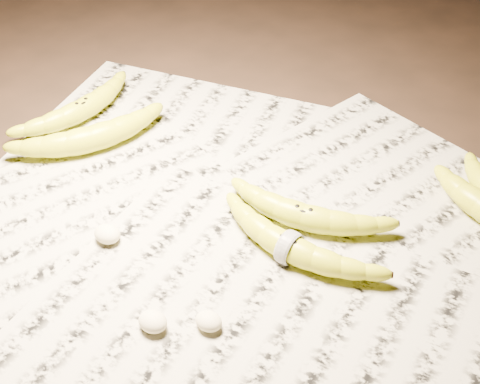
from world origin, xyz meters
The scene contains 10 objects.
ground centered at (0.00, 0.00, 0.00)m, with size 3.00×3.00×0.00m, color black.
newspaper_patch centered at (-0.01, -0.01, 0.00)m, with size 0.90×0.70×0.01m, color #ACA894.
banana_left_a centered at (-0.35, 0.06, 0.03)m, with size 0.20×0.06×0.03m, color yellow, non-canonical shape.
banana_left_b centered at (-0.28, 0.01, 0.03)m, with size 0.20×0.06×0.04m, color yellow, non-canonical shape.
banana_center centered at (0.06, 0.04, 0.03)m, with size 0.19×0.06×0.04m, color yellow, non-canonical shape.
banana_taped centered at (0.07, -0.02, 0.03)m, with size 0.21×0.06×0.03m, color yellow, non-canonical shape.
measuring_tape centered at (0.07, -0.02, 0.03)m, with size 0.04×0.04×0.00m, color white.
flesh_chunk_a centered at (-0.13, -0.12, 0.02)m, with size 0.04×0.03×0.02m, color #EEEAB8.
flesh_chunk_b centered at (0.00, -0.20, 0.02)m, with size 0.03×0.03×0.02m, color #EEEAB8.
flesh_chunk_c centered at (0.05, -0.16, 0.02)m, with size 0.03×0.03×0.02m, color #EEEAB8.
Camera 1 is at (0.34, -0.53, 0.59)m, focal length 50.00 mm.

